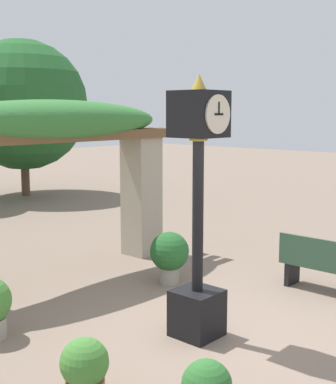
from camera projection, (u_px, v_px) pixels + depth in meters
The scene contains 6 objects.
ground_plane at pixel (225, 331), 6.99m from camera, with size 60.00×60.00×0.00m, color #7F6B5B.
pedestal_clock at pixel (198, 213), 6.62m from camera, with size 0.56×0.61×3.29m.
pergola at pixel (57, 148), 9.01m from camera, with size 5.20×1.20×3.04m.
potted_plant_far_left at pixel (85, 369), 5.22m from camera, with size 0.49×0.49×0.66m.
potted_plant_far_right at pixel (169, 254), 8.86m from camera, with size 0.65×0.65×0.87m.
park_bench at pixel (322, 266), 8.43m from camera, with size 0.42×1.36×0.89m.
Camera 1 is at (-5.43, -3.90, 2.84)m, focal length 50.00 mm.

